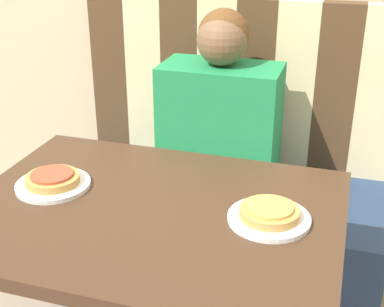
% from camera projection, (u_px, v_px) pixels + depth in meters
% --- Properties ---
extents(booth_seat, '(1.21, 0.58, 0.47)m').
position_uv_depth(booth_seat, '(217.00, 238.00, 2.11)').
color(booth_seat, navy).
rests_on(booth_seat, ground_plane).
extents(booth_backrest, '(1.21, 0.07, 0.65)m').
position_uv_depth(booth_backrest, '(236.00, 83.00, 2.09)').
color(booth_backrest, '#4C331E').
rests_on(booth_backrest, booth_seat).
extents(dining_table, '(0.92, 0.69, 0.75)m').
position_uv_depth(dining_table, '(152.00, 245.00, 1.35)').
color(dining_table, '#422B1C').
rests_on(dining_table, ground_plane).
extents(person, '(0.41, 0.23, 0.65)m').
position_uv_depth(person, '(220.00, 112.00, 1.89)').
color(person, '#1E8447').
rests_on(person, booth_seat).
extents(plate_left, '(0.19, 0.19, 0.01)m').
position_uv_depth(plate_left, '(53.00, 185.00, 1.40)').
color(plate_left, white).
rests_on(plate_left, dining_table).
extents(plate_right, '(0.19, 0.19, 0.01)m').
position_uv_depth(plate_right, '(269.00, 219.00, 1.25)').
color(plate_right, white).
rests_on(plate_right, dining_table).
extents(pizza_left, '(0.14, 0.14, 0.03)m').
position_uv_depth(pizza_left, '(52.00, 178.00, 1.39)').
color(pizza_left, '#C68E47').
rests_on(pizza_left, plate_left).
extents(pizza_right, '(0.14, 0.14, 0.03)m').
position_uv_depth(pizza_right, '(269.00, 212.00, 1.24)').
color(pizza_right, '#C68E47').
rests_on(pizza_right, plate_right).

